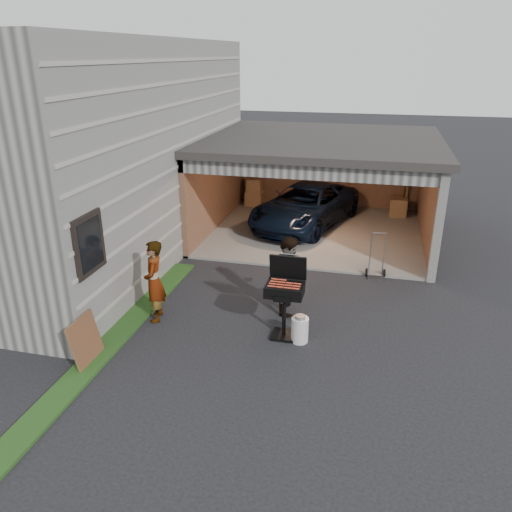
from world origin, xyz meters
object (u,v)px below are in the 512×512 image
Objects in this scene: bbq_grill at (285,292)px; propane_tank at (300,330)px; woman at (154,281)px; hand_truck at (376,269)px; plywood_panel at (86,341)px; man at (289,274)px; minivan at (305,208)px.

propane_tank is (0.33, -0.14, -0.70)m from bbq_grill.
bbq_grill is at bearing 73.18° from woman.
bbq_grill reaches higher than hand_truck.
woman is 1.89m from plywood_panel.
bbq_grill is 3.71m from plywood_panel.
bbq_grill is at bearing 28.23° from plywood_panel.
hand_truck is (1.79, 2.18, -0.61)m from man.
propane_tank is (0.93, -6.80, -0.39)m from minivan.
plywood_panel reaches higher than propane_tank.
minivan is at bearing 97.77° from propane_tank.
minivan is 8.81m from plywood_panel.
hand_truck is (4.93, 4.98, -0.21)m from plywood_panel.
minivan reaches higher than hand_truck.
bbq_grill is 1.36× the size of hand_truck.
woman is 1.47× the size of hand_truck.
man is 2.88m from hand_truck.
woman is 2.70m from bbq_grill.
minivan is at bearing 117.82° from hand_truck.
propane_tank is (0.43, -1.20, -0.59)m from man.
bbq_grill is (0.10, -1.06, 0.11)m from man.
plywood_panel is at bearing -151.77° from bbq_grill.
hand_truck is at bearing 68.12° from propane_tank.
woman is (-2.10, -6.64, 0.23)m from minivan.
hand_truck is at bearing 62.50° from bbq_grill.
minivan is at bearing -8.11° from man.
plywood_panel is (-3.14, -2.80, -0.40)m from man.
woman is at bearing 179.56° from bbq_grill.
man is at bearing 109.71° from propane_tank.
woman is 1.03× the size of man.
woman is 1.08× the size of bbq_grill.
minivan is 9.19× the size of propane_tank.
hand_truck is (1.36, 3.38, -0.02)m from propane_tank.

